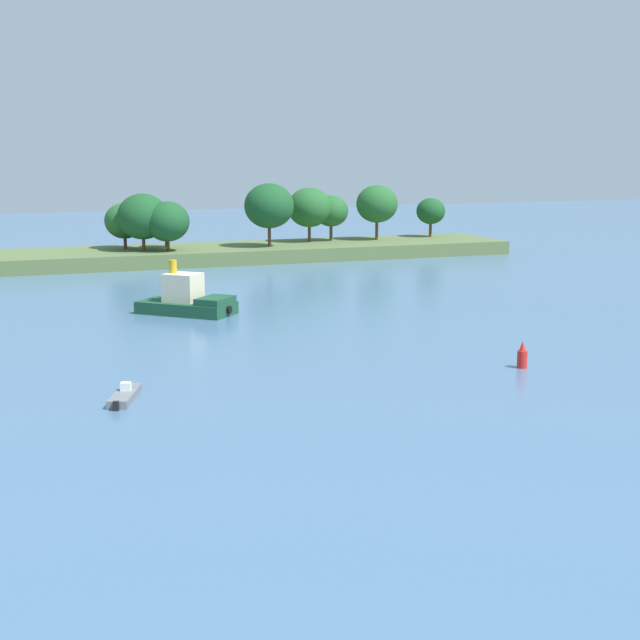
# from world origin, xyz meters

# --- Properties ---
(treeline_island) EXTENTS (75.88, 14.72, 10.44)m
(treeline_island) POSITION_xyz_m (-3.56, 90.84, 3.24)
(treeline_island) COLOR #566B3D
(treeline_island) RESTS_ON ground
(small_motorboat) EXTENTS (2.75, 4.74, 1.00)m
(small_motorboat) POSITION_xyz_m (-31.37, 22.54, 0.27)
(small_motorboat) COLOR slate
(small_motorboat) RESTS_ON ground
(tugboat) EXTENTS (9.12, 8.96, 4.93)m
(tugboat) POSITION_xyz_m (-21.11, 50.84, 1.25)
(tugboat) COLOR #19472D
(tugboat) RESTS_ON ground
(channel_buoy_red) EXTENTS (0.70, 0.70, 1.90)m
(channel_buoy_red) POSITION_xyz_m (-4.23, 21.31, 0.81)
(channel_buoy_red) COLOR red
(channel_buoy_red) RESTS_ON ground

